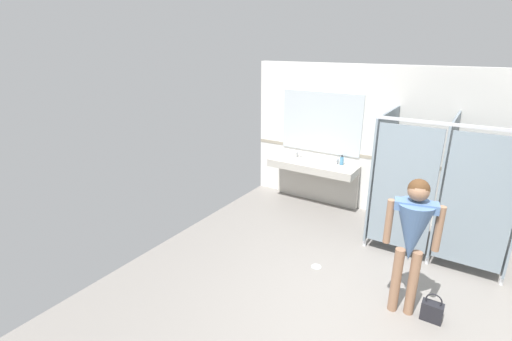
{
  "coord_description": "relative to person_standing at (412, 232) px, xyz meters",
  "views": [
    {
      "loc": [
        0.85,
        -3.42,
        3.01
      ],
      "look_at": [
        -2.02,
        1.06,
        1.16
      ],
      "focal_mm": 25.65,
      "sensor_mm": 36.0,
      "label": 1
    }
  ],
  "objects": [
    {
      "name": "person_standing",
      "position": [
        0.0,
        0.0,
        0.0
      ],
      "size": [
        0.57,
        0.48,
        1.67
      ],
      "color": "#8C664C",
      "rests_on": "ground_plane"
    },
    {
      "name": "wall_back",
      "position": [
        -0.37,
        2.61,
        0.28
      ],
      "size": [
        6.35,
        0.12,
        2.68
      ],
      "primitive_type": "cube",
      "color": "silver",
      "rests_on": "ground_plane"
    },
    {
      "name": "mirror_panel",
      "position": [
        -2.19,
        2.54,
        0.53
      ],
      "size": [
        1.59,
        0.02,
        1.15
      ],
      "primitive_type": "cube",
      "color": "silver",
      "rests_on": "wall_back"
    },
    {
      "name": "ground_plane",
      "position": [
        -0.37,
        -0.51,
        -1.11
      ],
      "size": [
        6.35,
        6.71,
        0.1
      ],
      "primitive_type": "cube",
      "color": "gray"
    },
    {
      "name": "handbag",
      "position": [
        0.33,
        0.03,
        -0.93
      ],
      "size": [
        0.23,
        0.13,
        0.35
      ],
      "color": "black",
      "rests_on": "ground_plane"
    },
    {
      "name": "bathroom_stalls",
      "position": [
        0.1,
        1.67,
        0.02
      ],
      "size": [
        1.88,
        1.35,
        2.07
      ],
      "color": "gray",
      "rests_on": "ground_plane"
    },
    {
      "name": "wall_back_tile_band",
      "position": [
        -0.37,
        2.54,
        -0.01
      ],
      "size": [
        6.35,
        0.01,
        0.06
      ],
      "primitive_type": "cube",
      "color": "#9E937F",
      "rests_on": "wall_back"
    },
    {
      "name": "soap_dispenser",
      "position": [
        -1.68,
        2.42,
        -0.12
      ],
      "size": [
        0.07,
        0.07,
        0.19
      ],
      "color": "teal",
      "rests_on": "vanity_counter"
    },
    {
      "name": "vanity_counter",
      "position": [
        -2.19,
        2.33,
        -0.43
      ],
      "size": [
        1.69,
        0.56,
        0.97
      ],
      "color": "#B2ADA3",
      "rests_on": "ground_plane"
    },
    {
      "name": "floor_drain_cover",
      "position": [
        -1.21,
        0.3,
        -1.05
      ],
      "size": [
        0.14,
        0.14,
        0.01
      ],
      "primitive_type": "cylinder",
      "color": "#B7BABF",
      "rests_on": "ground_plane"
    }
  ]
}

